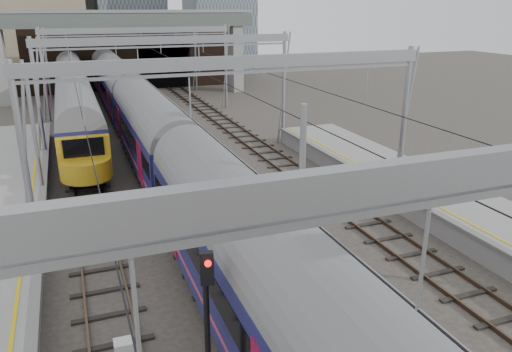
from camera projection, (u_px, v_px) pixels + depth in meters
name	position (u px, v px, depth m)	size (l,w,h in m)	color
ground	(326.00, 345.00, 15.09)	(160.00, 160.00, 0.00)	#38332D
tracks	(200.00, 185.00, 28.35)	(14.40, 80.00, 0.22)	#4C3828
overhead_line	(171.00, 57.00, 31.96)	(16.80, 80.00, 8.00)	gray
retaining_wall	(132.00, 52.00, 60.09)	(28.00, 2.75, 9.00)	black
overbridge	(124.00, 29.00, 53.42)	(28.00, 3.00, 9.25)	gray
train_main	(134.00, 107.00, 36.96)	(2.95, 68.22, 5.03)	black
train_second	(70.00, 75.00, 54.46)	(2.78, 64.33, 4.79)	black
signal_near_left	(207.00, 311.00, 11.83)	(0.35, 0.45, 4.48)	black
equip_cover_a	(240.00, 244.00, 21.31)	(0.96, 0.67, 0.11)	#1776B0
equip_cover_b	(381.00, 286.00, 18.13)	(0.75, 0.53, 0.09)	#1776B0
equip_cover_c	(335.00, 217.00, 24.05)	(0.73, 0.52, 0.09)	#1776B0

